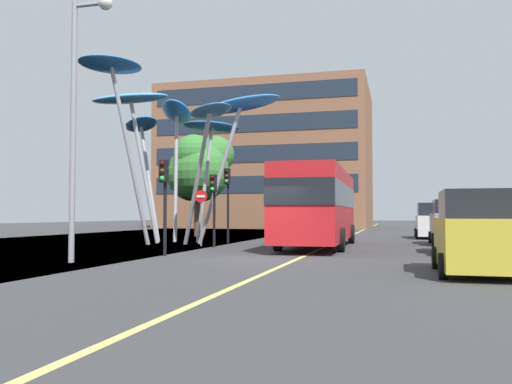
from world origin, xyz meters
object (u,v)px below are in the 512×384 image
at_px(car_side_street, 432,222).
at_px(leaf_sculpture, 174,116).
at_px(traffic_light_island_mid, 228,189).
at_px(no_entry_sign, 201,209).
at_px(car_parked_far, 452,223).
at_px(traffic_light_kerb_far, 214,194).
at_px(red_bus, 318,203).
at_px(traffic_light_kerb_near, 164,186).
at_px(car_parked_near, 479,235).
at_px(car_parked_mid, 470,226).
at_px(street_lamp, 81,96).

bearing_deg(car_side_street, leaf_sculpture, -145.09).
distance_m(traffic_light_island_mid, no_entry_sign, 2.88).
relative_size(traffic_light_island_mid, car_parked_far, 0.90).
bearing_deg(leaf_sculpture, traffic_light_kerb_far, -41.76).
bearing_deg(red_bus, car_parked_far, 31.44).
xyz_separation_m(leaf_sculpture, car_parked_far, (13.80, 2.19, -5.59)).
height_order(traffic_light_kerb_near, car_side_street, traffic_light_kerb_near).
relative_size(car_parked_near, car_parked_mid, 0.89).
xyz_separation_m(leaf_sculpture, no_entry_sign, (2.29, -2.03, -4.88)).
bearing_deg(car_parked_mid, car_parked_far, 90.31).
bearing_deg(traffic_light_island_mid, car_parked_near, -49.29).
height_order(red_bus, traffic_light_kerb_far, red_bus).
bearing_deg(traffic_light_island_mid, leaf_sculpture, -167.16).
bearing_deg(car_side_street, traffic_light_kerb_far, -129.78).
relative_size(car_parked_mid, car_parked_far, 1.04).
relative_size(red_bus, traffic_light_kerb_far, 3.38).
height_order(traffic_light_kerb_near, traffic_light_island_mid, traffic_light_island_mid).
distance_m(traffic_light_kerb_near, car_side_street, 20.20).
relative_size(traffic_light_island_mid, street_lamp, 0.47).
xyz_separation_m(car_parked_mid, street_lamp, (-12.03, -6.79, 4.11)).
relative_size(car_parked_near, car_side_street, 0.86).
bearing_deg(traffic_light_kerb_far, car_side_street, 50.22).
bearing_deg(leaf_sculpture, car_parked_near, -41.18).
relative_size(red_bus, traffic_light_island_mid, 2.88).
xyz_separation_m(traffic_light_kerb_near, car_side_street, (10.08, 17.45, -1.46)).
distance_m(car_parked_near, street_lamp, 12.15).
bearing_deg(car_parked_near, traffic_light_kerb_far, 139.01).
xyz_separation_m(leaf_sculpture, traffic_light_kerb_far, (3.19, -2.85, -4.24)).
xyz_separation_m(traffic_light_island_mid, car_parked_near, (10.48, -12.18, -1.81)).
distance_m(traffic_light_kerb_far, car_parked_mid, 10.85).
xyz_separation_m(red_bus, leaf_sculpture, (-7.76, 1.51, 4.63)).
xyz_separation_m(red_bus, traffic_light_kerb_far, (-4.56, -1.34, 0.39)).
relative_size(car_side_street, street_lamp, 0.56).
xyz_separation_m(traffic_light_kerb_near, car_parked_mid, (10.63, 3.73, -1.43)).
distance_m(traffic_light_kerb_near, street_lamp, 4.30).
height_order(traffic_light_kerb_far, car_parked_near, traffic_light_kerb_far).
bearing_deg(car_parked_near, car_side_street, 89.77).
distance_m(leaf_sculpture, no_entry_sign, 5.76).
relative_size(red_bus, street_lamp, 1.35).
xyz_separation_m(red_bus, traffic_light_island_mid, (-5.03, 2.13, 0.79)).
bearing_deg(red_bus, car_parked_near, -61.52).
xyz_separation_m(car_parked_near, no_entry_sign, (-10.92, 9.53, 0.77)).
relative_size(car_parked_far, street_lamp, 0.52).
relative_size(traffic_light_island_mid, car_parked_near, 0.97).
height_order(car_parked_far, no_entry_sign, no_entry_sign).
bearing_deg(car_parked_near, traffic_light_island_mid, 130.71).
bearing_deg(car_parked_near, leaf_sculpture, 138.82).
distance_m(traffic_light_kerb_near, car_parked_far, 14.89).
bearing_deg(no_entry_sign, car_parked_near, -41.10).
bearing_deg(street_lamp, red_bus, 58.54).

